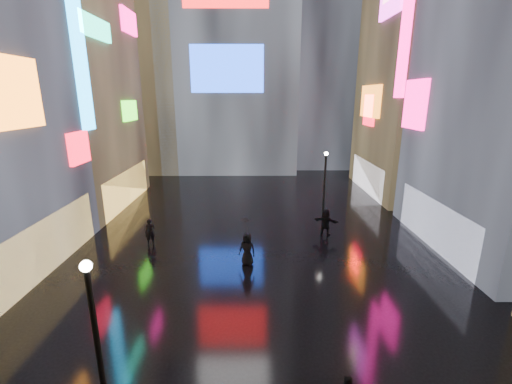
{
  "coord_description": "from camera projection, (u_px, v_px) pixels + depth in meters",
  "views": [
    {
      "loc": [
        -0.1,
        -2.69,
        9.12
      ],
      "look_at": [
        0.0,
        12.0,
        5.0
      ],
      "focal_mm": 24.0,
      "sensor_mm": 36.0,
      "label": 1
    }
  ],
  "objects": [
    {
      "name": "building_left_far",
      "position": [
        53.0,
        72.0,
        27.01
      ],
      "size": [
        10.28,
        12.0,
        22.0
      ],
      "color": "black",
      "rests_on": "ground"
    },
    {
      "name": "lamp_near",
      "position": [
        96.0,
        338.0,
        9.06
      ],
      "size": [
        0.3,
        0.3,
        5.2
      ],
      "color": "black",
      "rests_on": "ground"
    },
    {
      "name": "pedestrian_5",
      "position": [
        326.0,
        222.0,
        23.02
      ],
      "size": [
        1.79,
        1.21,
        1.85
      ],
      "primitive_type": "imported",
      "rotation": [
        0.0,
        0.0,
        2.71
      ],
      "color": "black",
      "rests_on": "ground"
    },
    {
      "name": "tower_flank_right",
      "position": [
        323.0,
        34.0,
        44.8
      ],
      "size": [
        12.0,
        12.0,
        34.0
      ],
      "primitive_type": "cube",
      "color": "black",
      "rests_on": "ground"
    },
    {
      "name": "ground",
      "position": [
        255.0,
        229.0,
        24.31
      ],
      "size": [
        140.0,
        140.0,
        0.0
      ],
      "primitive_type": "plane",
      "color": "black",
      "rests_on": "ground"
    },
    {
      "name": "tower_flank_left",
      "position": [
        140.0,
        63.0,
        41.88
      ],
      "size": [
        10.0,
        10.0,
        26.0
      ],
      "primitive_type": "cube",
      "color": "black",
      "rests_on": "ground"
    },
    {
      "name": "building_right_far",
      "position": [
        435.0,
        39.0,
        30.26
      ],
      "size": [
        10.28,
        12.0,
        28.0
      ],
      "color": "black",
      "rests_on": "ground"
    },
    {
      "name": "umbrella_2",
      "position": [
        247.0,
        226.0,
        18.58
      ],
      "size": [
        1.13,
        1.14,
        0.91
      ],
      "primitive_type": "imported",
      "rotation": [
        0.0,
        0.0,
        3.0
      ],
      "color": "black",
      "rests_on": "pedestrian_4"
    },
    {
      "name": "pedestrian_6",
      "position": [
        150.0,
        232.0,
        21.57
      ],
      "size": [
        0.69,
        0.53,
        1.7
      ],
      "primitive_type": "imported",
      "rotation": [
        0.0,
        0.0,
        0.21
      ],
      "color": "black",
      "rests_on": "ground"
    },
    {
      "name": "pedestrian_4",
      "position": [
        247.0,
        249.0,
        18.96
      ],
      "size": [
        1.05,
        0.84,
        1.87
      ],
      "primitive_type": "imported",
      "rotation": [
        0.0,
        0.0,
        -0.3
      ],
      "color": "black",
      "rests_on": "ground"
    },
    {
      "name": "lamp_far",
      "position": [
        325.0,
        182.0,
        25.67
      ],
      "size": [
        0.3,
        0.3,
        5.2
      ],
      "color": "black",
      "rests_on": "ground"
    }
  ]
}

